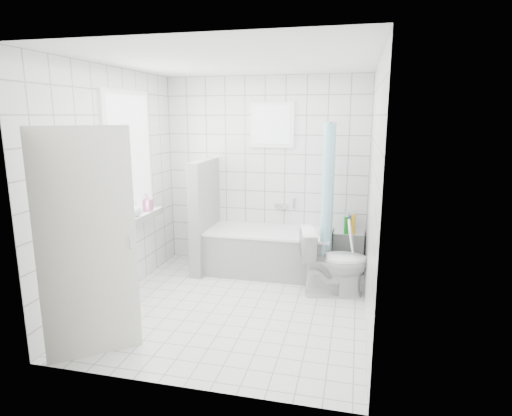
# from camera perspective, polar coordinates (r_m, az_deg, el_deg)

# --- Properties ---
(ground) EXTENTS (3.00, 3.00, 0.00)m
(ground) POSITION_cam_1_polar(r_m,az_deg,el_deg) (4.89, -2.68, -12.90)
(ground) COLOR white
(ground) RESTS_ON ground
(ceiling) EXTENTS (3.00, 3.00, 0.00)m
(ceiling) POSITION_cam_1_polar(r_m,az_deg,el_deg) (4.46, -3.03, 18.98)
(ceiling) COLOR white
(ceiling) RESTS_ON ground
(wall_back) EXTENTS (2.80, 0.02, 2.60)m
(wall_back) POSITION_cam_1_polar(r_m,az_deg,el_deg) (5.93, 1.19, 4.72)
(wall_back) COLOR white
(wall_back) RESTS_ON ground
(wall_front) EXTENTS (2.80, 0.02, 2.60)m
(wall_front) POSITION_cam_1_polar(r_m,az_deg,el_deg) (3.11, -10.53, -2.39)
(wall_front) COLOR white
(wall_front) RESTS_ON ground
(wall_left) EXTENTS (0.02, 3.00, 2.60)m
(wall_left) POSITION_cam_1_polar(r_m,az_deg,el_deg) (5.06, -18.28, 2.80)
(wall_left) COLOR white
(wall_left) RESTS_ON ground
(wall_right) EXTENTS (0.02, 3.00, 2.60)m
(wall_right) POSITION_cam_1_polar(r_m,az_deg,el_deg) (4.32, 15.28, 1.47)
(wall_right) COLOR white
(wall_right) RESTS_ON ground
(window_left) EXTENTS (0.01, 0.90, 1.40)m
(window_left) POSITION_cam_1_polar(r_m,az_deg,el_deg) (5.26, -16.37, 6.56)
(window_left) COLOR white
(window_left) RESTS_ON wall_left
(window_back) EXTENTS (0.50, 0.01, 0.50)m
(window_back) POSITION_cam_1_polar(r_m,az_deg,el_deg) (5.82, 2.10, 10.99)
(window_back) COLOR white
(window_back) RESTS_ON wall_back
(window_sill) EXTENTS (0.18, 1.02, 0.08)m
(window_sill) POSITION_cam_1_polar(r_m,az_deg,el_deg) (5.35, -15.48, -1.34)
(window_sill) COLOR white
(window_sill) RESTS_ON wall_left
(door) EXTENTS (0.65, 0.53, 2.00)m
(door) POSITION_cam_1_polar(r_m,az_deg,el_deg) (3.87, -21.57, -4.76)
(door) COLOR silver
(door) RESTS_ON ground
(bathtub) EXTENTS (1.64, 0.77, 0.58)m
(bathtub) POSITION_cam_1_polar(r_m,az_deg,el_deg) (5.77, 1.78, -5.79)
(bathtub) COLOR white
(bathtub) RESTS_ON ground
(partition_wall) EXTENTS (0.15, 0.85, 1.50)m
(partition_wall) POSITION_cam_1_polar(r_m,az_deg,el_deg) (5.83, -6.83, -0.99)
(partition_wall) COLOR white
(partition_wall) RESTS_ON ground
(tiled_ledge) EXTENTS (0.40, 0.24, 0.55)m
(tiled_ledge) POSITION_cam_1_polar(r_m,az_deg,el_deg) (5.91, 12.17, -5.78)
(tiled_ledge) COLOR white
(tiled_ledge) RESTS_ON ground
(toilet) EXTENTS (0.87, 0.61, 0.80)m
(toilet) POSITION_cam_1_polar(r_m,az_deg,el_deg) (5.12, 10.36, -7.05)
(toilet) COLOR white
(toilet) RESTS_ON ground
(curtain_rod) EXTENTS (0.02, 0.80, 0.02)m
(curtain_rod) POSITION_cam_1_polar(r_m,az_deg,el_deg) (5.36, 9.96, 11.25)
(curtain_rod) COLOR silver
(curtain_rod) RESTS_ON wall_back
(shower_curtain) EXTENTS (0.14, 0.48, 1.78)m
(shower_curtain) POSITION_cam_1_polar(r_m,az_deg,el_deg) (5.32, 9.52, 1.50)
(shower_curtain) COLOR #44AEC8
(shower_curtain) RESTS_ON curtain_rod
(tub_faucet) EXTENTS (0.18, 0.06, 0.06)m
(tub_faucet) POSITION_cam_1_polar(r_m,az_deg,el_deg) (5.92, 3.41, 0.28)
(tub_faucet) COLOR silver
(tub_faucet) RESTS_ON wall_back
(sill_bottles) EXTENTS (0.16, 0.70, 0.26)m
(sill_bottles) POSITION_cam_1_polar(r_m,az_deg,el_deg) (5.24, -15.96, -0.02)
(sill_bottles) COLOR #34EAE2
(sill_bottles) RESTS_ON window_sill
(ledge_bottles) EXTENTS (0.15, 0.16, 0.27)m
(ledge_bottles) POSITION_cam_1_polar(r_m,az_deg,el_deg) (5.77, 12.46, -2.13)
(ledge_bottles) COLOR #189525
(ledge_bottles) RESTS_ON tiled_ledge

